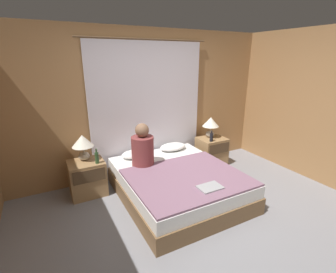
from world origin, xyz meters
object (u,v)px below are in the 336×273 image
lamp_right (211,124)px  bed (177,183)px  pillow_left (136,154)px  laptop_on_bed (210,187)px  nightstand_left (87,178)px  lamp_left (83,143)px  beer_bottle_on_right_stand (211,137)px  pillow_right (173,147)px  person_left_in_bed (143,148)px  beer_bottle_on_left_stand (97,158)px  nightstand_right (212,151)px

lamp_right → bed: bearing=-146.9°
pillow_left → laptop_on_bed: bearing=-72.9°
nightstand_left → lamp_left: size_ratio=1.35×
beer_bottle_on_right_stand → pillow_right: bearing=163.4°
bed → laptop_on_bed: 0.73m
beer_bottle_on_right_stand → lamp_right: bearing=58.3°
lamp_left → pillow_right: size_ratio=0.81×
nightstand_left → person_left_in_bed: (0.81, -0.28, 0.43)m
pillow_left → beer_bottle_on_left_stand: 0.73m
pillow_right → bed: bearing=-114.8°
bed → person_left_in_bed: person_left_in_bed is taller
bed → pillow_right: 0.89m
nightstand_left → lamp_right: (2.37, 0.08, 0.54)m
beer_bottle_on_left_stand → laptop_on_bed: size_ratio=0.75×
pillow_left → person_left_in_bed: bearing=-93.0°
pillow_left → pillow_right: size_ratio=1.00×
person_left_in_bed → beer_bottle_on_right_stand: person_left_in_bed is taller
nightstand_right → pillow_right: 0.86m
nightstand_right → laptop_on_bed: 1.77m
lamp_left → laptop_on_bed: 1.96m
lamp_left → person_left_in_bed: bearing=-23.9°
beer_bottle_on_right_stand → nightstand_left: bearing=176.6°
pillow_right → beer_bottle_on_left_stand: beer_bottle_on_left_stand is taller
pillow_left → beer_bottle_on_left_stand: (-0.68, -0.21, 0.15)m
nightstand_left → pillow_right: 1.56m
nightstand_left → pillow_right: pillow_right is taller
nightstand_right → person_left_in_bed: size_ratio=0.80×
nightstand_right → beer_bottle_on_right_stand: 0.40m
pillow_right → beer_bottle_on_right_stand: 0.74m
person_left_in_bed → laptop_on_bed: bearing=-66.9°
person_left_in_bed → beer_bottle_on_left_stand: person_left_in_bed is taller
laptop_on_bed → beer_bottle_on_right_stand: bearing=52.1°
lamp_right → nightstand_right: bearing=-90.0°
lamp_left → pillow_left: lamp_left is taller
nightstand_right → laptop_on_bed: nightstand_right is taller
bed → lamp_right: bearing=33.1°
nightstand_right → beer_bottle_on_left_stand: 2.26m
bed → pillow_right: (0.36, 0.77, 0.27)m
beer_bottle_on_left_stand → lamp_right: bearing=5.4°
bed → nightstand_right: 1.38m
nightstand_left → pillow_left: 0.86m
bed → beer_bottle_on_right_stand: 1.26m
nightstand_right → lamp_right: (0.00, 0.08, 0.54)m
pillow_right → person_left_in_bed: (-0.73, -0.36, 0.22)m
lamp_left → beer_bottle_on_right_stand: bearing=-5.4°
nightstand_left → beer_bottle_on_right_stand: bearing=-3.4°
nightstand_right → beer_bottle_on_right_stand: size_ratio=2.57×
nightstand_right → pillow_right: size_ratio=1.09×
lamp_left → laptop_on_bed: lamp_left is taller
beer_bottle_on_right_stand → bed: bearing=-152.0°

